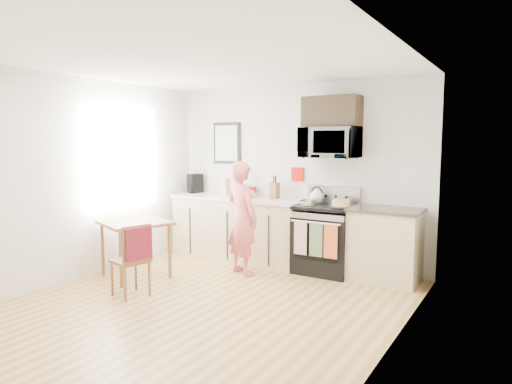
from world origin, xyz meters
The scene contains 27 objects.
floor centered at (0.00, 0.00, 0.00)m, with size 4.60×4.60×0.00m, color olive.
back_wall centered at (0.00, 2.30, 1.30)m, with size 4.00×0.04×2.60m, color silver.
left_wall centered at (-2.00, 0.00, 1.30)m, with size 0.04×4.60×2.60m, color silver.
right_wall centered at (2.00, 0.00, 1.30)m, with size 0.04×4.60×2.60m, color silver.
ceiling centered at (0.00, 0.00, 2.60)m, with size 4.00×4.60×0.04m, color white.
window centered at (-1.96, 0.80, 1.55)m, with size 0.06×1.40×1.50m.
cabinet_left centered at (-0.80, 2.00, 0.45)m, with size 2.10×0.60×0.90m, color tan.
countertop_left centered at (-0.80, 2.00, 0.92)m, with size 2.14×0.64×0.04m, color silver.
cabinet_right centered at (1.43, 2.00, 0.45)m, with size 0.84×0.60×0.90m, color tan.
countertop_right centered at (1.43, 2.00, 0.92)m, with size 0.88×0.64×0.04m, color black.
range centered at (0.63, 1.98, 0.44)m, with size 0.76×0.70×1.16m.
microwave centered at (0.63, 2.08, 1.76)m, with size 0.76×0.51×0.42m, color #B4B4B9.
upper_cabinet centered at (0.63, 2.12, 2.18)m, with size 0.76×0.35×0.40m, color black.
wall_art centered at (-1.20, 2.28, 1.75)m, with size 0.50×0.04×0.65m.
wall_trivet centered at (0.05, 2.28, 1.30)m, with size 0.20×0.02×0.20m, color #AA140E.
person centered at (-0.31, 1.34, 0.76)m, with size 0.55×0.36×1.52m, color #DE3D41.
dining_table centered at (-1.42, 0.49, 0.66)m, with size 0.89×0.89×0.74m.
chair centered at (-0.79, -0.12, 0.55)m, with size 0.47×0.44×0.85m.
knife_block centered at (-0.25, 2.13, 1.06)m, with size 0.11×0.15×0.23m, color brown.
utensil_crock centered at (-0.68, 2.22, 1.08)m, with size 0.12×0.12×0.35m.
fruit_bowl centered at (-0.68, 2.13, 0.98)m, with size 0.30×0.30×0.11m.
milk_carton centered at (-1.06, 2.04, 1.08)m, with size 0.10×0.10×0.27m, color tan.
coffee_maker centered at (-1.75, 2.14, 1.09)m, with size 0.24×0.28×0.31m.
bread_bag centered at (-0.67, 1.90, 0.99)m, with size 0.29×0.14×0.11m, color #E0B375.
cake centered at (0.88, 1.88, 0.97)m, with size 0.29×0.29×0.09m.
kettle centered at (0.44, 2.08, 1.03)m, with size 0.19×0.19×0.24m.
pot centered at (0.43, 1.84, 0.97)m, with size 0.18×0.31×0.09m.
Camera 1 is at (2.98, -3.71, 1.78)m, focal length 32.00 mm.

